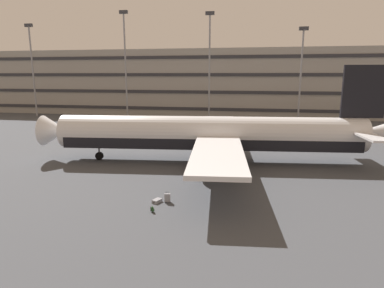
{
  "coord_description": "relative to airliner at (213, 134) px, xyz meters",
  "views": [
    {
      "loc": [
        -0.01,
        -37.17,
        9.64
      ],
      "look_at": [
        -5.87,
        -5.95,
        3.0
      ],
      "focal_mm": 31.11,
      "sensor_mm": 36.0,
      "label": 1
    }
  ],
  "objects": [
    {
      "name": "terminal_structure",
      "position": [
        4.42,
        46.86,
        4.55
      ],
      "size": [
        168.83,
        15.18,
        15.41
      ],
      "color": "gray",
      "rests_on": "ground_plane"
    },
    {
      "name": "airliner",
      "position": [
        0.0,
        0.0,
        0.0
      ],
      "size": [
        39.34,
        31.9,
        10.63
      ],
      "color": "silver",
      "rests_on": "ground_plane"
    },
    {
      "name": "backpack_laid_flat",
      "position": [
        -2.48,
        -14.63,
        -2.95
      ],
      "size": [
        0.39,
        0.4,
        0.48
      ],
      "color": "#264C26",
      "rests_on": "ground_plane"
    },
    {
      "name": "suitcase_small",
      "position": [
        -1.92,
        -12.61,
        -2.78
      ],
      "size": [
        0.49,
        0.32,
        0.85
      ],
      "color": "gray",
      "rests_on": "ground_plane"
    },
    {
      "name": "light_mast_center_left",
      "position": [
        -5.08,
        34.1,
        9.58
      ],
      "size": [
        1.8,
        0.5,
        22.08
      ],
      "color": "gray",
      "rests_on": "ground_plane"
    },
    {
      "name": "ground_plane",
      "position": [
        4.42,
        1.16,
        -3.16
      ],
      "size": [
        600.0,
        600.0,
        0.0
      ],
      "primitive_type": "plane",
      "color": "#424449"
    },
    {
      "name": "light_mast_left",
      "position": [
        -23.44,
        34.1,
        10.0
      ],
      "size": [
        1.8,
        0.5,
        22.89
      ],
      "color": "gray",
      "rests_on": "ground_plane"
    },
    {
      "name": "light_mast_far_left",
      "position": [
        -46.02,
        34.1,
        8.93
      ],
      "size": [
        1.8,
        0.5,
        20.81
      ],
      "color": "gray",
      "rests_on": "ground_plane"
    },
    {
      "name": "light_mast_center_right",
      "position": [
        13.21,
        34.1,
        7.84
      ],
      "size": [
        1.8,
        0.5,
        18.71
      ],
      "color": "gray",
      "rests_on": "ground_plane"
    },
    {
      "name": "suitcase_navy",
      "position": [
        -2.7,
        -12.78,
        -3.03
      ],
      "size": [
        0.73,
        0.87,
        0.25
      ],
      "color": "gray",
      "rests_on": "ground_plane"
    }
  ]
}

